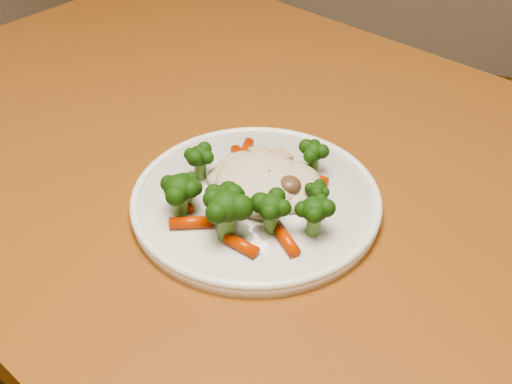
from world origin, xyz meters
TOP-DOWN VIEW (x-y plane):
  - dining_table at (-0.21, -0.30)m, footprint 1.30×1.11m
  - plate at (-0.18, -0.40)m, footprint 0.26×0.26m
  - meal at (-0.19, -0.41)m, footprint 0.18×0.18m

SIDE VIEW (x-z plane):
  - dining_table at x=-0.21m, z-range 0.26..1.01m
  - plate at x=-0.18m, z-range 0.75..0.76m
  - meal at x=-0.19m, z-range 0.76..0.81m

